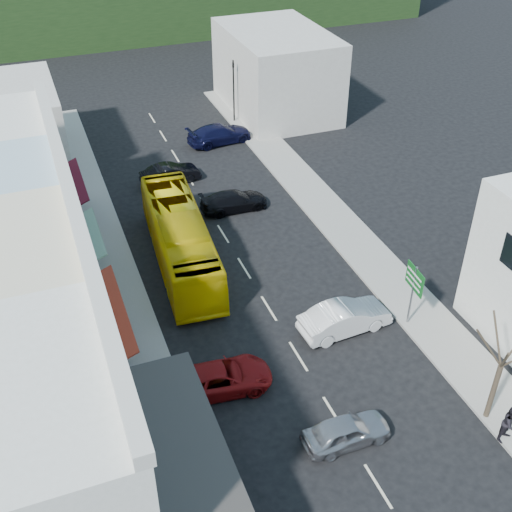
{
  "coord_description": "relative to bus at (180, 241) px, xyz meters",
  "views": [
    {
      "loc": [
        -10.24,
        -21.1,
        22.58
      ],
      "look_at": [
        0.0,
        6.0,
        2.2
      ],
      "focal_mm": 45.0,
      "sensor_mm": 36.0,
      "label": 1
    }
  ],
  "objects": [
    {
      "name": "sidewalk_right",
      "position": [
        10.81,
        0.11,
        -1.48
      ],
      "size": [
        3.0,
        52.0,
        0.15
      ],
      "primitive_type": "cube",
      "color": "gray",
      "rests_on": "ground"
    },
    {
      "name": "car_black_far",
      "position": [
        1.9,
        10.0,
        -0.85
      ],
      "size": [
        4.57,
        2.27,
        1.4
      ],
      "primitive_type": "imported",
      "rotation": [
        0.0,
        0.0,
        1.68
      ],
      "color": "black",
      "rests_on": "ground"
    },
    {
      "name": "direction_sign",
      "position": [
        9.71,
        -9.68,
        0.32
      ],
      "size": [
        0.44,
        1.71,
        3.74
      ],
      "primitive_type": null,
      "rotation": [
        0.0,
        0.0,
        -0.08
      ],
      "color": "#0E5219",
      "rests_on": "ground"
    },
    {
      "name": "car_black_near",
      "position": [
        4.99,
        4.77,
        -0.85
      ],
      "size": [
        4.51,
        1.86,
        1.4
      ],
      "primitive_type": "imported",
      "rotation": [
        0.0,
        0.0,
        1.57
      ],
      "color": "black",
      "rests_on": "ground"
    },
    {
      "name": "car_white",
      "position": [
        6.35,
        -8.91,
        -0.85
      ],
      "size": [
        4.52,
        2.11,
        1.4
      ],
      "primitive_type": "imported",
      "rotation": [
        0.0,
        0.0,
        1.64
      ],
      "color": "silver",
      "rests_on": "ground"
    },
    {
      "name": "car_silver",
      "position": [
        3.1,
        -15.41,
        -0.85
      ],
      "size": [
        4.41,
        1.82,
        1.4
      ],
      "primitive_type": "imported",
      "rotation": [
        0.0,
        0.0,
        1.58
      ],
      "color": "#A6A6AA",
      "rests_on": "ground"
    },
    {
      "name": "street_tree",
      "position": [
        9.61,
        -16.47,
        1.66
      ],
      "size": [
        2.34,
        2.34,
        6.43
      ],
      "primitive_type": null,
      "rotation": [
        0.0,
        0.0,
        -0.08
      ],
      "color": "#352B1F",
      "rests_on": "ground"
    },
    {
      "name": "pedestrian_right",
      "position": [
        9.61,
        -17.83,
        -0.55
      ],
      "size": [
        0.8,
        0.63,
        1.7
      ],
      "primitive_type": "imported",
      "rotation": [
        0.0,
        0.0,
        0.3
      ],
      "color": "black",
      "rests_on": "sidewalk_right"
    },
    {
      "name": "bus",
      "position": [
        0.0,
        0.0,
        0.0
      ],
      "size": [
        3.37,
        11.76,
        3.1
      ],
      "primitive_type": "imported",
      "rotation": [
        0.0,
        0.0,
        -0.08
      ],
      "color": "yellow",
      "rests_on": "ground"
    },
    {
      "name": "traffic_signal",
      "position": [
        9.84,
        18.74,
        1.16
      ],
      "size": [
        1.27,
        1.45,
        5.42
      ],
      "primitive_type": null,
      "rotation": [
        0.0,
        0.0,
        2.77
      ],
      "color": "black",
      "rests_on": "ground"
    },
    {
      "name": "distant_block_left",
      "position": [
        -8.69,
        17.11,
        1.45
      ],
      "size": [
        8.0,
        10.0,
        6.0
      ],
      "primitive_type": "cube",
      "color": "#B7B2A8",
      "rests_on": "ground"
    },
    {
      "name": "ground",
      "position": [
        3.31,
        -9.89,
        -1.55
      ],
      "size": [
        120.0,
        120.0,
        0.0
      ],
      "primitive_type": "plane",
      "color": "black",
      "rests_on": "ground"
    },
    {
      "name": "distant_block_right",
      "position": [
        14.31,
        20.11,
        1.95
      ],
      "size": [
        8.0,
        12.0,
        7.0
      ],
      "primitive_type": "cube",
      "color": "#B7B2A8",
      "rests_on": "ground"
    },
    {
      "name": "car_navy_far",
      "position": [
        7.35,
        15.19,
        -0.85
      ],
      "size": [
        4.69,
        2.39,
        1.4
      ],
      "primitive_type": "imported",
      "rotation": [
        0.0,
        0.0,
        1.7
      ],
      "color": "black",
      "rests_on": "ground"
    },
    {
      "name": "pedestrian_left",
      "position": [
        -4.62,
        -9.79,
        -0.55
      ],
      "size": [
        0.42,
        0.62,
        1.7
      ],
      "primitive_type": "imported",
      "rotation": [
        0.0,
        0.0,
        1.61
      ],
      "color": "black",
      "rests_on": "sidewalk_left"
    },
    {
      "name": "shopfront_row",
      "position": [
        -9.18,
        -4.89,
        2.45
      ],
      "size": [
        8.25,
        30.0,
        8.0
      ],
      "color": "silver",
      "rests_on": "ground"
    },
    {
      "name": "car_red",
      "position": [
        -0.98,
        -10.54,
        -0.85
      ],
      "size": [
        4.77,
        2.34,
        1.4
      ],
      "primitive_type": "imported",
      "rotation": [
        0.0,
        0.0,
        1.47
      ],
      "color": "maroon",
      "rests_on": "ground"
    },
    {
      "name": "sidewalk_left",
      "position": [
        -4.19,
        0.11,
        -1.48
      ],
      "size": [
        3.0,
        52.0,
        0.15
      ],
      "primitive_type": "cube",
      "color": "gray",
      "rests_on": "ground"
    }
  ]
}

